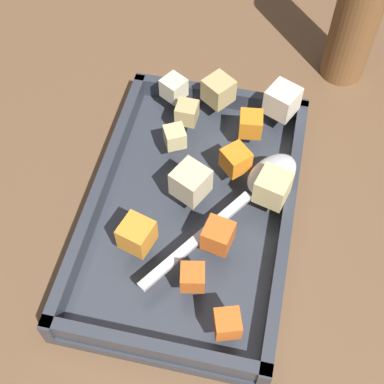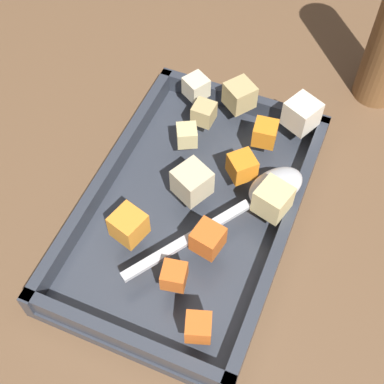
{
  "view_description": "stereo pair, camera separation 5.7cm",
  "coord_description": "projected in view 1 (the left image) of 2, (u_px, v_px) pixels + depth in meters",
  "views": [
    {
      "loc": [
        -0.31,
        -0.05,
        0.52
      ],
      "look_at": [
        0.0,
        0.02,
        0.05
      ],
      "focal_mm": 50.66,
      "sensor_mm": 36.0,
      "label": 1
    },
    {
      "loc": [
        -0.29,
        -0.11,
        0.52
      ],
      "look_at": [
        0.0,
        0.02,
        0.05
      ],
      "focal_mm": 50.66,
      "sensor_mm": 36.0,
      "label": 2
    }
  ],
  "objects": [
    {
      "name": "carrot_chunk_front_center",
      "position": [
        251.0,
        124.0,
        0.62
      ],
      "size": [
        0.03,
        0.03,
        0.03
      ],
      "primitive_type": "cube",
      "rotation": [
        0.0,
        0.0,
        0.12
      ],
      "color": "orange",
      "rests_on": "baking_dish"
    },
    {
      "name": "potato_chunk_near_left",
      "position": [
        191.0,
        182.0,
        0.57
      ],
      "size": [
        0.04,
        0.04,
        0.03
      ],
      "primitive_type": "cube",
      "rotation": [
        0.0,
        0.0,
        1.11
      ],
      "color": "beige",
      "rests_on": "baking_dish"
    },
    {
      "name": "parsnip_chunk_near_spoon",
      "position": [
        282.0,
        101.0,
        0.63
      ],
      "size": [
        0.04,
        0.04,
        0.03
      ],
      "primitive_type": "cube",
      "rotation": [
        0.0,
        0.0,
        5.85
      ],
      "color": "silver",
      "rests_on": "baking_dish"
    },
    {
      "name": "potato_chunk_corner_se",
      "position": [
        273.0,
        187.0,
        0.57
      ],
      "size": [
        0.04,
        0.04,
        0.03
      ],
      "primitive_type": "cube",
      "rotation": [
        0.0,
        0.0,
        4.45
      ],
      "color": "#E0CC89",
      "rests_on": "baking_dish"
    },
    {
      "name": "potato_chunk_corner_sw",
      "position": [
        187.0,
        112.0,
        0.63
      ],
      "size": [
        0.02,
        0.02,
        0.02
      ],
      "primitive_type": "cube",
      "rotation": [
        0.0,
        0.0,
        3.11
      ],
      "color": "tan",
      "rests_on": "baking_dish"
    },
    {
      "name": "carrot_chunk_back_center",
      "position": [
        227.0,
        324.0,
        0.49
      ],
      "size": [
        0.03,
        0.03,
        0.02
      ],
      "primitive_type": "cube",
      "rotation": [
        0.0,
        0.0,
        3.46
      ],
      "color": "orange",
      "rests_on": "baking_dish"
    },
    {
      "name": "potato_chunk_near_right",
      "position": [
        175.0,
        137.0,
        0.61
      ],
      "size": [
        0.03,
        0.03,
        0.02
      ],
      "primitive_type": "cube",
      "rotation": [
        0.0,
        0.0,
        5.2
      ],
      "color": "#E0CC89",
      "rests_on": "baking_dish"
    },
    {
      "name": "potato_chunk_corner_ne",
      "position": [
        174.0,
        88.0,
        0.65
      ],
      "size": [
        0.03,
        0.03,
        0.03
      ],
      "primitive_type": "cube",
      "rotation": [
        0.0,
        0.0,
        2.61
      ],
      "color": "beige",
      "rests_on": "baking_dish"
    },
    {
      "name": "carrot_chunk_rim_edge",
      "position": [
        218.0,
        236.0,
        0.54
      ],
      "size": [
        0.03,
        0.03,
        0.03
      ],
      "primitive_type": "cube",
      "rotation": [
        0.0,
        0.0,
        2.95
      ],
      "color": "orange",
      "rests_on": "baking_dish"
    },
    {
      "name": "carrot_chunk_under_handle",
      "position": [
        236.0,
        160.0,
        0.59
      ],
      "size": [
        0.04,
        0.04,
        0.03
      ],
      "primitive_type": "cube",
      "rotation": [
        0.0,
        0.0,
        5.51
      ],
      "color": "orange",
      "rests_on": "baking_dish"
    },
    {
      "name": "pepper_mill",
      "position": [
        361.0,
        3.0,
        0.65
      ],
      "size": [
        0.06,
        0.06,
        0.24
      ],
      "color": "brown",
      "rests_on": "ground_plane"
    },
    {
      "name": "baking_dish",
      "position": [
        192.0,
        211.0,
        0.6
      ],
      "size": [
        0.34,
        0.22,
        0.04
      ],
      "color": "#333842",
      "rests_on": "ground_plane"
    },
    {
      "name": "carrot_chunk_far_right",
      "position": [
        193.0,
        277.0,
        0.51
      ],
      "size": [
        0.03,
        0.03,
        0.02
      ],
      "primitive_type": "cube",
      "rotation": [
        0.0,
        0.0,
        3.33
      ],
      "color": "orange",
      "rests_on": "baking_dish"
    },
    {
      "name": "serving_spoon",
      "position": [
        263.0,
        182.0,
        0.58
      ],
      "size": [
        0.2,
        0.14,
        0.02
      ],
      "rotation": [
        0.0,
        0.0,
        2.56
      ],
      "color": "silver",
      "rests_on": "baking_dish"
    },
    {
      "name": "ground_plane",
      "position": [
        206.0,
        221.0,
        0.61
      ],
      "size": [
        4.0,
        4.0,
        0.0
      ],
      "primitive_type": "plane",
      "color": "brown"
    },
    {
      "name": "potato_chunk_mid_right",
      "position": [
        218.0,
        90.0,
        0.64
      ],
      "size": [
        0.04,
        0.04,
        0.03
      ],
      "primitive_type": "cube",
      "rotation": [
        0.0,
        0.0,
        5.66
      ],
      "color": "tan",
      "rests_on": "baking_dish"
    },
    {
      "name": "carrot_chunk_corner_nw",
      "position": [
        137.0,
        235.0,
        0.53
      ],
      "size": [
        0.04,
        0.04,
        0.03
      ],
      "primitive_type": "cube",
      "rotation": [
        0.0,
        0.0,
        2.86
      ],
      "color": "orange",
      "rests_on": "baking_dish"
    }
  ]
}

